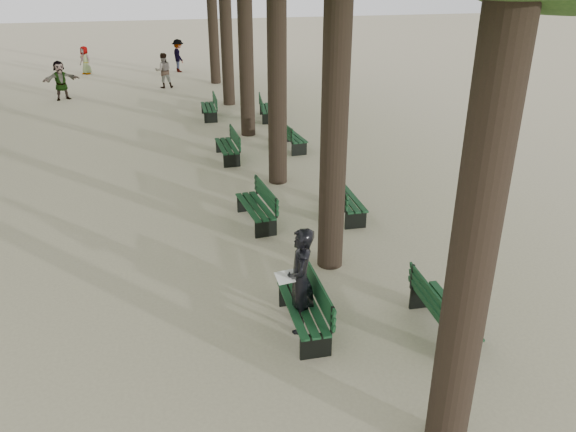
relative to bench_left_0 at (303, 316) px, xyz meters
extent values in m
plane|color=#B8AE8B|center=(-0.37, -0.90, -0.27)|extent=(120.00, 120.00, 0.00)
cylinder|color=#33261C|center=(1.13, -2.90, 3.48)|extent=(0.52, 0.52, 7.50)
cylinder|color=#33261C|center=(1.13, 2.10, 3.48)|extent=(0.52, 0.52, 7.50)
cylinder|color=#33261C|center=(1.13, 7.10, 3.48)|extent=(0.52, 0.52, 7.50)
cylinder|color=#33261C|center=(1.13, 12.10, 3.48)|extent=(0.52, 0.52, 7.50)
cylinder|color=#33261C|center=(1.13, 17.10, 3.48)|extent=(0.52, 0.52, 7.50)
cylinder|color=#33261C|center=(1.13, 22.10, 3.48)|extent=(0.52, 0.52, 7.50)
cube|color=black|center=(-0.02, 0.00, -0.05)|extent=(0.54, 1.80, 0.45)
cube|color=black|center=(-0.02, 0.00, 0.18)|extent=(0.56, 1.80, 0.04)
cube|color=black|center=(0.26, 0.00, 0.45)|extent=(0.06, 1.80, 0.40)
cube|color=black|center=(-0.02, 4.45, -0.05)|extent=(0.71, 1.85, 0.45)
cube|color=black|center=(-0.02, 4.45, 0.18)|extent=(0.73, 1.85, 0.04)
cube|color=black|center=(0.26, 4.48, 0.45)|extent=(0.23, 1.79, 0.40)
cube|color=black|center=(-0.02, 9.44, -0.05)|extent=(0.58, 1.82, 0.45)
cube|color=black|center=(-0.02, 9.44, 0.18)|extent=(0.60, 1.82, 0.04)
cube|color=black|center=(0.26, 9.45, 0.45)|extent=(0.10, 1.80, 0.40)
cube|color=black|center=(-0.02, 14.87, -0.05)|extent=(0.57, 1.81, 0.45)
cube|color=black|center=(-0.02, 14.87, 0.18)|extent=(0.59, 1.81, 0.04)
cube|color=black|center=(0.26, 14.86, 0.45)|extent=(0.09, 1.80, 0.40)
cube|color=black|center=(2.28, -0.64, -0.05)|extent=(0.61, 1.82, 0.45)
cube|color=black|center=(2.28, -0.64, 0.18)|extent=(0.63, 1.83, 0.04)
cube|color=black|center=(2.00, -0.63, 0.45)|extent=(0.13, 1.80, 0.40)
cube|color=black|center=(2.28, 4.39, -0.05)|extent=(0.56, 1.81, 0.45)
cube|color=black|center=(2.28, 4.39, 0.18)|extent=(0.58, 1.81, 0.04)
cube|color=black|center=(2.00, 4.40, 0.45)|extent=(0.08, 1.80, 0.40)
cube|color=black|center=(2.28, 10.08, -0.05)|extent=(0.69, 1.84, 0.45)
cube|color=black|center=(2.28, 10.08, 0.18)|extent=(0.71, 1.84, 0.04)
cube|color=black|center=(2.00, 10.05, 0.45)|extent=(0.21, 1.80, 0.40)
cube|color=black|center=(2.28, 14.12, -0.05)|extent=(0.75, 1.85, 0.45)
cube|color=black|center=(2.28, 14.12, 0.18)|extent=(0.77, 1.85, 0.04)
cube|color=black|center=(2.01, 14.15, 0.45)|extent=(0.27, 1.79, 0.40)
imported|color=black|center=(-0.04, 0.06, 0.67)|extent=(0.57, 0.83, 1.89)
cube|color=white|center=(-0.29, 0.06, 0.78)|extent=(0.37, 0.29, 0.12)
imported|color=#262628|center=(-6.19, 19.83, 0.60)|extent=(1.64, 0.91, 1.75)
imported|color=#262628|center=(-1.52, 21.44, 0.58)|extent=(0.85, 0.40, 1.71)
imported|color=#262628|center=(-0.52, 25.89, 0.64)|extent=(0.60, 1.22, 1.82)
imported|color=#262628|center=(-5.68, 26.41, 0.49)|extent=(0.75, 0.74, 1.53)
camera|label=1|loc=(-2.13, -7.74, 5.51)|focal=35.00mm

